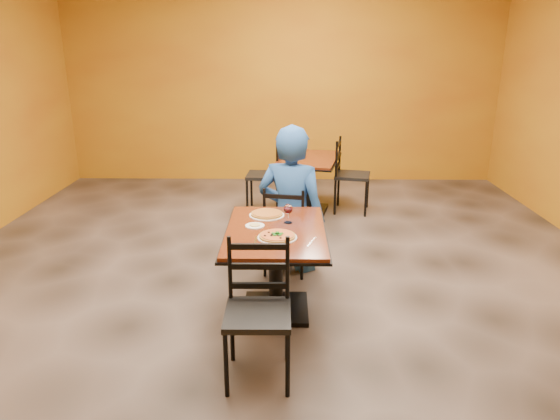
{
  "coord_description": "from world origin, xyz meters",
  "views": [
    {
      "loc": [
        0.1,
        -4.34,
        2.18
      ],
      "look_at": [
        0.03,
        -0.3,
        0.85
      ],
      "focal_mm": 32.13,
      "sensor_mm": 36.0,
      "label": 1
    }
  ],
  "objects_px": {
    "table_main": "(276,251)",
    "chair_main_near": "(258,315)",
    "chair_main_far": "(287,228)",
    "chair_second_left": "(264,176)",
    "chair_second_right": "(352,176)",
    "side_plate": "(255,226)",
    "diner": "(291,198)",
    "plate_far": "(267,215)",
    "wine_glass": "(288,213)",
    "table_second": "(308,172)",
    "pizza_far": "(267,214)",
    "plate_main": "(277,238)",
    "pizza_main": "(277,236)"
  },
  "relations": [
    {
      "from": "plate_main",
      "to": "side_plate",
      "type": "bearing_deg",
      "value": 126.01
    },
    {
      "from": "plate_main",
      "to": "side_plate",
      "type": "distance_m",
      "value": 0.33
    },
    {
      "from": "chair_second_right",
      "to": "side_plate",
      "type": "distance_m",
      "value": 2.95
    },
    {
      "from": "pizza_far",
      "to": "table_second",
      "type": "bearing_deg",
      "value": 79.3
    },
    {
      "from": "pizza_main",
      "to": "side_plate",
      "type": "xyz_separation_m",
      "value": [
        -0.19,
        0.26,
        -0.02
      ]
    },
    {
      "from": "pizza_main",
      "to": "pizza_far",
      "type": "bearing_deg",
      "value": 100.94
    },
    {
      "from": "diner",
      "to": "pizza_far",
      "type": "bearing_deg",
      "value": 87.03
    },
    {
      "from": "chair_main_far",
      "to": "chair_second_right",
      "type": "relative_size",
      "value": 0.9
    },
    {
      "from": "table_main",
      "to": "plate_main",
      "type": "bearing_deg",
      "value": -84.96
    },
    {
      "from": "chair_second_left",
      "to": "diner",
      "type": "height_order",
      "value": "diner"
    },
    {
      "from": "chair_second_right",
      "to": "side_plate",
      "type": "relative_size",
      "value": 6.25
    },
    {
      "from": "pizza_main",
      "to": "wine_glass",
      "type": "xyz_separation_m",
      "value": [
        0.08,
        0.36,
        0.07
      ]
    },
    {
      "from": "plate_main",
      "to": "pizza_main",
      "type": "xyz_separation_m",
      "value": [
        0.0,
        0.0,
        0.02
      ]
    },
    {
      "from": "chair_second_left",
      "to": "wine_glass",
      "type": "bearing_deg",
      "value": 11.39
    },
    {
      "from": "table_main",
      "to": "chair_main_near",
      "type": "bearing_deg",
      "value": -96.03
    },
    {
      "from": "table_second",
      "to": "pizza_far",
      "type": "height_order",
      "value": "pizza_far"
    },
    {
      "from": "chair_second_right",
      "to": "side_plate",
      "type": "height_order",
      "value": "chair_second_right"
    },
    {
      "from": "table_second",
      "to": "pizza_far",
      "type": "distance_m",
      "value": 2.48
    },
    {
      "from": "chair_main_near",
      "to": "chair_second_left",
      "type": "height_order",
      "value": "chair_second_left"
    },
    {
      "from": "chair_second_right",
      "to": "chair_main_far",
      "type": "bearing_deg",
      "value": 167.22
    },
    {
      "from": "chair_main_far",
      "to": "plate_far",
      "type": "bearing_deg",
      "value": 80.42
    },
    {
      "from": "plate_main",
      "to": "pizza_far",
      "type": "relative_size",
      "value": 1.11
    },
    {
      "from": "side_plate",
      "to": "chair_main_far",
      "type": "bearing_deg",
      "value": 70.9
    },
    {
      "from": "pizza_far",
      "to": "side_plate",
      "type": "xyz_separation_m",
      "value": [
        -0.09,
        -0.27,
        -0.02
      ]
    },
    {
      "from": "plate_far",
      "to": "wine_glass",
      "type": "height_order",
      "value": "wine_glass"
    },
    {
      "from": "diner",
      "to": "side_plate",
      "type": "distance_m",
      "value": 0.92
    },
    {
      "from": "pizza_far",
      "to": "table_main",
      "type": "bearing_deg",
      "value": -75.69
    },
    {
      "from": "wine_glass",
      "to": "table_second",
      "type": "bearing_deg",
      "value": 84.07
    },
    {
      "from": "table_main",
      "to": "pizza_far",
      "type": "distance_m",
      "value": 0.41
    },
    {
      "from": "table_main",
      "to": "pizza_far",
      "type": "relative_size",
      "value": 4.39
    },
    {
      "from": "pizza_main",
      "to": "diner",
      "type": "bearing_deg",
      "value": 84.12
    },
    {
      "from": "pizza_main",
      "to": "side_plate",
      "type": "distance_m",
      "value": 0.33
    },
    {
      "from": "pizza_far",
      "to": "chair_second_left",
      "type": "bearing_deg",
      "value": 93.38
    },
    {
      "from": "diner",
      "to": "table_main",
      "type": "bearing_deg",
      "value": 99.25
    },
    {
      "from": "table_main",
      "to": "diner",
      "type": "distance_m",
      "value": 0.96
    },
    {
      "from": "table_second",
      "to": "wine_glass",
      "type": "height_order",
      "value": "wine_glass"
    },
    {
      "from": "plate_main",
      "to": "pizza_main",
      "type": "relative_size",
      "value": 1.09
    },
    {
      "from": "chair_main_near",
      "to": "chair_main_far",
      "type": "distance_m",
      "value": 1.75
    },
    {
      "from": "chair_main_far",
      "to": "wine_glass",
      "type": "distance_m",
      "value": 0.77
    },
    {
      "from": "table_main",
      "to": "chair_main_near",
      "type": "height_order",
      "value": "chair_main_near"
    },
    {
      "from": "table_main",
      "to": "side_plate",
      "type": "relative_size",
      "value": 7.69
    },
    {
      "from": "chair_second_right",
      "to": "wine_glass",
      "type": "height_order",
      "value": "chair_second_right"
    },
    {
      "from": "pizza_main",
      "to": "chair_second_left",
      "type": "bearing_deg",
      "value": 94.77
    },
    {
      "from": "chair_main_far",
      "to": "diner",
      "type": "bearing_deg",
      "value": -102.58
    },
    {
      "from": "chair_main_far",
      "to": "plate_far",
      "type": "distance_m",
      "value": 0.6
    },
    {
      "from": "chair_second_left",
      "to": "plate_far",
      "type": "height_order",
      "value": "chair_second_left"
    },
    {
      "from": "diner",
      "to": "pizza_far",
      "type": "xyz_separation_m",
      "value": [
        -0.22,
        -0.59,
        0.04
      ]
    },
    {
      "from": "chair_main_far",
      "to": "chair_second_left",
      "type": "bearing_deg",
      "value": -70.36
    },
    {
      "from": "chair_second_left",
      "to": "plate_main",
      "type": "bearing_deg",
      "value": 8.93
    },
    {
      "from": "chair_second_right",
      "to": "table_main",
      "type": "bearing_deg",
      "value": 172.33
    }
  ]
}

